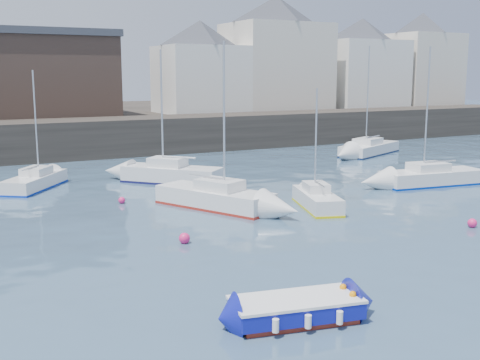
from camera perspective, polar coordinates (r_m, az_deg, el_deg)
name	(u,v)px	position (r m, az deg, el deg)	size (l,w,h in m)	color
water	(413,284)	(20.34, 16.08, -9.45)	(220.00, 220.00, 0.00)	#2D4760
quay_wall	(111,137)	(50.81, -12.13, 4.03)	(90.00, 5.00, 3.00)	#28231E
land_strip	(65,122)	(68.27, -16.22, 5.26)	(90.00, 32.00, 2.80)	#28231E
bldg_east_a	(276,53)	(65.03, 3.45, 11.96)	(13.36, 13.36, 11.80)	beige
bldg_east_b	(361,63)	(70.90, 11.44, 10.86)	(11.88, 11.88, 9.95)	white
bldg_east_c	(421,59)	(76.87, 16.78, 10.94)	(11.14, 11.14, 10.95)	beige
bldg_east_d	(200,66)	(60.40, -3.78, 10.73)	(11.14, 11.14, 8.95)	white
warehouse	(17,74)	(57.21, -20.40, 9.42)	(16.40, 10.40, 7.60)	#3D2D26
blue_dinghy	(296,308)	(16.73, 5.33, -12.03)	(3.77, 2.18, 0.68)	maroon
sailboat_b	(215,197)	(30.16, -2.37, -1.65)	(4.56, 6.62, 8.18)	silver
sailboat_c	(317,199)	(30.33, 7.31, -1.81)	(2.79, 4.74, 5.94)	silver
sailboat_d	(432,177)	(38.10, 17.70, 0.29)	(6.64, 2.86, 8.20)	silver
sailboat_f	(172,174)	(37.22, -6.50, 0.60)	(5.65, 5.93, 8.07)	silver
sailboat_g	(369,148)	(51.21, 12.15, 2.95)	(7.28, 4.96, 8.85)	silver
sailboat_h	(35,181)	(37.20, -18.86, -0.08)	(4.50, 5.31, 6.85)	silver
buoy_near	(185,243)	(24.14, -5.28, -5.98)	(0.45, 0.45, 0.45)	#F0236F
buoy_mid	(472,227)	(28.35, 21.14, -4.20)	(0.41, 0.41, 0.41)	#F0236F
buoy_far	(122,203)	(31.85, -11.14, -2.18)	(0.35, 0.35, 0.35)	#F0236F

